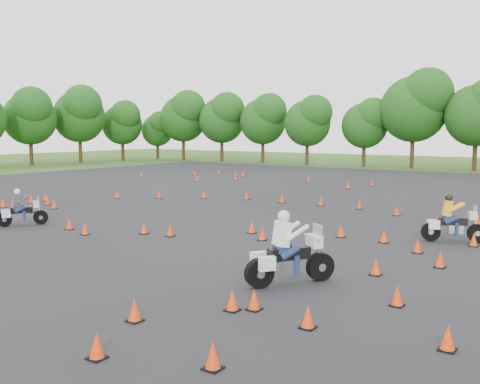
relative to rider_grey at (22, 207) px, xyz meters
name	(u,v)px	position (x,y,z in m)	size (l,w,h in m)	color
ground	(182,232)	(6.42, 2.62, -0.78)	(140.00, 140.00, 0.00)	#2D5119
asphalt_pad	(264,213)	(6.42, 8.62, -0.77)	(62.00, 62.00, 0.00)	black
treeline	(446,123)	(7.58, 37.69, 3.89)	(86.89, 32.54, 10.71)	#1B4915
traffic_cones	(257,209)	(6.36, 8.16, -0.55)	(35.90, 32.89, 0.45)	#F3390A
rider_grey	(22,207)	(0.00, 0.00, 0.00)	(2.00, 0.61, 1.55)	#3C3E43
rider_yellow	(455,218)	(15.57, 6.68, 0.08)	(2.22, 0.68, 1.71)	#F8AD16
rider_white	(291,247)	(13.36, -1.18, 0.19)	(2.50, 0.77, 1.93)	white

